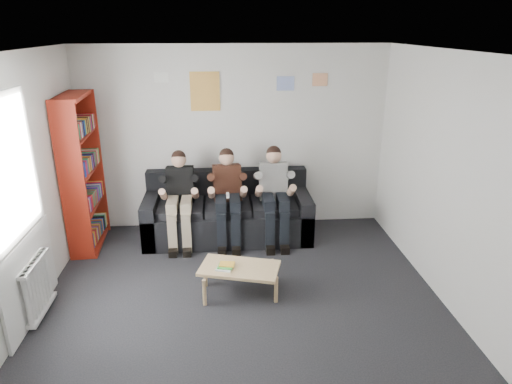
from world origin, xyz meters
TOP-DOWN VIEW (x-y plane):
  - room_shell at (0.00, 0.00)m, footprint 5.00×5.00m
  - sofa at (-0.12, 2.05)m, footprint 2.37×0.97m
  - bookshelf at (-2.06, 1.91)m, footprint 0.32×0.95m
  - coffee_table at (-0.02, 0.45)m, footprint 0.88×0.49m
  - game_cases at (-0.18, 0.44)m, footprint 0.21×0.18m
  - person_left at (-0.78, 1.84)m, footprint 0.38×0.81m
  - person_middle at (-0.12, 1.84)m, footprint 0.39×0.83m
  - person_right at (0.54, 1.84)m, footprint 0.40×0.85m
  - radiator at (-2.15, 0.20)m, footprint 0.10×0.64m
  - window at (-2.22, 0.20)m, footprint 0.05×1.30m
  - poster_large at (-0.40, 2.49)m, footprint 0.42×0.01m
  - poster_blue at (0.75, 2.49)m, footprint 0.25×0.01m
  - poster_pink at (1.25, 2.49)m, footprint 0.22×0.01m
  - poster_sign at (-1.00, 2.49)m, footprint 0.20×0.01m

SIDE VIEW (x-z plane):
  - coffee_table at x=-0.02m, z-range 0.13..0.49m
  - sofa at x=-0.12m, z-range -0.13..0.79m
  - radiator at x=-2.15m, z-range 0.05..0.65m
  - game_cases at x=-0.18m, z-range 0.35..0.39m
  - person_left at x=-0.78m, z-range 0.01..1.33m
  - person_middle at x=-0.12m, z-range 0.01..1.34m
  - person_right at x=0.54m, z-range 0.01..1.36m
  - window at x=-2.22m, z-range -0.15..2.21m
  - bookshelf at x=-2.06m, z-range 0.00..2.11m
  - room_shell at x=0.00m, z-range -1.15..3.85m
  - poster_large at x=-0.40m, z-range 1.77..2.32m
  - poster_blue at x=0.75m, z-range 2.05..2.25m
  - poster_pink at x=1.25m, z-range 2.11..2.29m
  - poster_sign at x=-1.00m, z-range 2.18..2.32m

